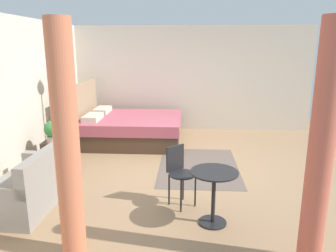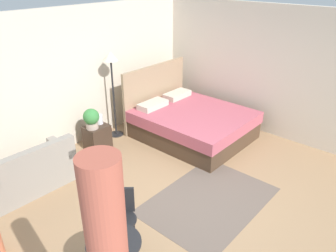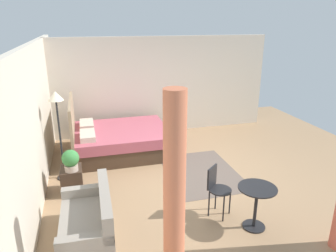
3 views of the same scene
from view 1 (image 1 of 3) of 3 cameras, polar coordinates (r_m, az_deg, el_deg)
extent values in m
cube|color=#9E7A56|center=(5.95, 4.15, -7.34)|extent=(8.69, 9.03, 0.02)
cube|color=beige|center=(6.32, -24.19, 5.17)|extent=(8.69, 0.12, 2.63)
cube|color=beige|center=(8.43, 4.10, 8.26)|extent=(0.12, 6.03, 2.63)
cube|color=#66564C|center=(6.00, 5.36, -7.04)|extent=(2.01, 1.42, 0.01)
cube|color=#473323|center=(7.49, -6.22, -1.42)|extent=(1.81, 2.14, 0.35)
cube|color=#B25160|center=(7.42, -6.28, 0.75)|extent=(1.85, 2.18, 0.23)
cube|color=#997F60|center=(7.64, -14.44, 2.40)|extent=(1.86, 0.07, 1.35)
cube|color=beige|center=(7.18, -13.03, 1.48)|extent=(0.65, 0.32, 0.12)
cube|color=beige|center=(7.93, -11.43, 2.72)|extent=(0.65, 0.32, 0.12)
cube|color=gray|center=(4.92, -23.29, -10.48)|extent=(1.38, 0.74, 0.42)
cube|color=gray|center=(4.65, -20.66, -6.28)|extent=(1.37, 0.17, 0.39)
cube|color=gray|center=(5.33, -20.56, -5.10)|extent=(0.15, 0.71, 0.15)
cube|color=gray|center=(4.33, -27.41, -10.22)|extent=(0.15, 0.71, 0.15)
cube|color=#38281E|center=(6.29, -18.99, -4.52)|extent=(0.45, 0.38, 0.48)
cylinder|color=tan|center=(6.11, -19.39, -2.18)|extent=(0.23, 0.23, 0.11)
sphere|color=#387F3D|center=(6.06, -19.53, -0.49)|extent=(0.30, 0.30, 0.30)
cylinder|color=silver|center=(6.31, -19.14, -1.30)|extent=(0.14, 0.14, 0.19)
cylinder|color=black|center=(6.96, -18.23, -4.67)|extent=(0.29, 0.29, 0.02)
cylinder|color=black|center=(6.76, -18.75, 1.82)|extent=(0.04, 0.04, 1.59)
cone|color=beige|center=(6.64, -19.35, 9.28)|extent=(0.29, 0.29, 0.18)
cylinder|color=black|center=(4.26, 7.80, -16.35)|extent=(0.35, 0.35, 0.02)
cylinder|color=black|center=(4.10, 7.96, -12.45)|extent=(0.05, 0.05, 0.67)
cylinder|color=black|center=(3.96, 8.12, -8.00)|extent=(0.58, 0.58, 0.02)
cylinder|color=black|center=(4.37, 2.30, -12.18)|extent=(0.02, 0.02, 0.45)
cylinder|color=black|center=(4.53, 4.80, -11.27)|extent=(0.02, 0.02, 0.45)
cylinder|color=black|center=(4.55, 0.19, -11.08)|extent=(0.02, 0.02, 0.45)
cylinder|color=black|center=(4.70, 2.66, -10.26)|extent=(0.02, 0.02, 0.45)
cylinder|color=black|center=(4.44, 2.52, -8.45)|extent=(0.51, 0.51, 0.02)
cube|color=black|center=(4.48, 1.26, -5.63)|extent=(0.21, 0.24, 0.36)
cylinder|color=#C15B47|center=(3.34, 25.22, -3.87)|extent=(0.24, 0.24, 2.40)
cylinder|color=#D1704C|center=(3.31, -17.30, -3.31)|extent=(0.25, 0.25, 2.40)
camera|label=2|loc=(3.41, 56.59, 26.89)|focal=35.09mm
camera|label=3|loc=(2.22, -92.04, 24.05)|focal=33.82mm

